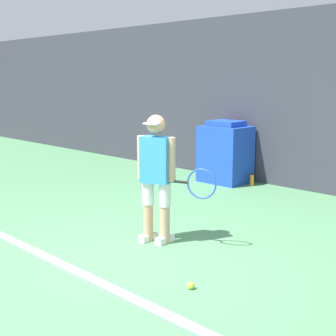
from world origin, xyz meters
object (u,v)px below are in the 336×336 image
at_px(tennis_player, 157,174).
at_px(covered_chair, 225,153).
at_px(tennis_ball, 191,286).
at_px(water_bottle, 252,180).

relative_size(tennis_player, covered_chair, 1.31).
bearing_deg(covered_chair, tennis_ball, -56.66).
bearing_deg(water_bottle, tennis_ball, -63.22).
bearing_deg(tennis_player, water_bottle, 84.62).
distance_m(tennis_player, water_bottle, 3.51).
distance_m(tennis_ball, covered_chair, 4.74).
height_order(tennis_ball, covered_chair, covered_chair).
bearing_deg(tennis_ball, water_bottle, 116.78).
bearing_deg(tennis_ball, tennis_player, 148.66).
bearing_deg(covered_chair, water_bottle, 7.29).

